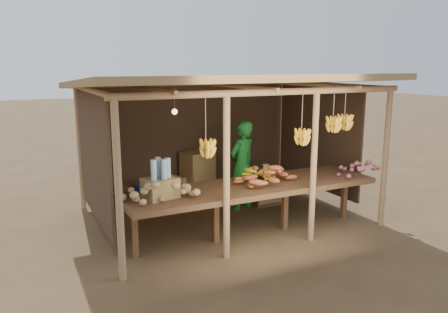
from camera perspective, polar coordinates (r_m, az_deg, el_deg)
name	(u,v)px	position (r m, az deg, el deg)	size (l,w,h in m)	color
ground	(224,216)	(7.58, 0.00, -7.79)	(60.00, 60.00, 0.00)	brown
stall_structure	(227,105)	(7.12, 0.36, 6.70)	(4.70, 3.50, 2.43)	#9D7751
counter	(252,188)	(6.56, 3.67, -4.19)	(3.90, 1.05, 0.80)	brown
potato_heap	(161,186)	(5.81, -8.21, -3.88)	(1.01, 0.61, 0.37)	tan
sweet_potato_heap	(268,172)	(6.55, 5.71, -2.07)	(0.94, 0.56, 0.36)	#B4582E
onion_heap	(361,164)	(7.42, 17.51, -0.92)	(0.82, 0.49, 0.36)	#BF5D6B
banana_pile	(258,170)	(6.73, 4.46, -1.71)	(0.59, 0.35, 0.35)	yellow
tomato_basin	(149,187)	(6.20, -9.81, -3.94)	(0.37, 0.37, 0.20)	navy
bottle_box	(160,183)	(5.90, -8.36, -3.41)	(0.50, 0.43, 0.55)	olive
vendor	(242,165)	(7.77, 2.37, -1.16)	(0.58, 0.38, 1.60)	#186C21
tarp_crate	(265,187)	(8.23, 5.37, -3.93)	(0.65, 0.56, 0.77)	brown
carton_stack	(188,179)	(8.45, -4.74, -2.98)	(1.28, 0.59, 0.89)	olive
burlap_sacks	(133,195)	(8.09, -11.79, -5.00)	(0.77, 0.40, 0.54)	#422E1E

